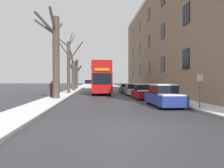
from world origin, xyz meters
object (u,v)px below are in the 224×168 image
bare_tree_left_3 (77,74)px  street_sign_post (200,89)px  pedestrian_left_sidewalk (52,89)px  parked_car_1 (144,92)px  bare_tree_left_2 (73,74)px  parked_car_3 (126,89)px  double_decker_bus (101,77)px  bare_tree_left_0 (55,54)px  parked_car_2 (133,90)px  oncoming_van (89,84)px  parked_car_0 (164,96)px  bare_tree_left_1 (69,63)px

bare_tree_left_3 → street_sign_post: size_ratio=2.85×
pedestrian_left_sidewalk → parked_car_1: bearing=173.0°
bare_tree_left_2 → parked_car_3: 10.40m
double_decker_bus → parked_car_3: (3.97, 2.17, -1.77)m
bare_tree_left_0 → bare_tree_left_3: size_ratio=1.31×
parked_car_3 → parked_car_2: bearing=-90.0°
double_decker_bus → parked_car_1: double_decker_bus is taller
oncoming_van → double_decker_bus: bearing=-84.0°
parked_car_0 → bare_tree_left_3: bearing=104.7°
bare_tree_left_1 → parked_car_2: bare_tree_left_1 is taller
parked_car_3 → parked_car_0: bearing=-90.0°
street_sign_post → oncoming_van: bearing=101.3°
double_decker_bus → parked_car_2: (3.97, -3.82, -1.75)m
pedestrian_left_sidewalk → bare_tree_left_0: bearing=113.2°
bare_tree_left_3 → parked_car_1: bare_tree_left_3 is taller
bare_tree_left_3 → parked_car_3: size_ratio=1.63×
double_decker_bus → pedestrian_left_sidewalk: 10.01m
bare_tree_left_2 → street_sign_post: size_ratio=3.12×
parked_car_1 → pedestrian_left_sidewalk: (-9.15, 1.13, 0.29)m
parked_car_2 → pedestrian_left_sidewalk: size_ratio=2.46×
parked_car_2 → oncoming_van: bearing=105.0°
parked_car_3 → pedestrian_left_sidewalk: size_ratio=2.18×
bare_tree_left_0 → pedestrian_left_sidewalk: size_ratio=4.66×
bare_tree_left_2 → parked_car_3: size_ratio=1.79×
pedestrian_left_sidewalk → street_sign_post: bearing=137.0°
bare_tree_left_1 → oncoming_van: size_ratio=1.53×
parked_car_3 → bare_tree_left_2: bearing=146.6°
bare_tree_left_3 → parked_car_0: 33.39m
parked_car_1 → street_sign_post: (1.38, -8.71, 0.61)m
parked_car_3 → street_sign_post: 20.50m
parked_car_3 → bare_tree_left_0: bearing=-125.4°
bare_tree_left_0 → street_sign_post: bearing=-40.3°
bare_tree_left_1 → bare_tree_left_3: size_ratio=1.38×
bare_tree_left_0 → parked_car_2: 11.09m
bare_tree_left_2 → parked_car_1: bearing=-64.0°
bare_tree_left_2 → bare_tree_left_3: bare_tree_left_2 is taller
oncoming_van → bare_tree_left_1: bearing=-97.4°
parked_car_0 → oncoming_van: bearing=99.8°
pedestrian_left_sidewalk → parked_car_3: bearing=-130.7°
parked_car_0 → bare_tree_left_2: bearing=109.8°
bare_tree_left_0 → bare_tree_left_1: 9.25m
parked_car_0 → bare_tree_left_1: bearing=118.8°
double_decker_bus → oncoming_van: 18.35m
parked_car_0 → parked_car_1: parked_car_0 is taller
bare_tree_left_3 → oncoming_van: (2.57, 1.77, -2.11)m
bare_tree_left_0 → bare_tree_left_2: 17.67m
parked_car_2 → street_sign_post: bearing=-84.5°
double_decker_bus → parked_car_0: double_decker_bus is taller
bare_tree_left_0 → double_decker_bus: bearing=65.1°
bare_tree_left_1 → parked_car_1: 12.72m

